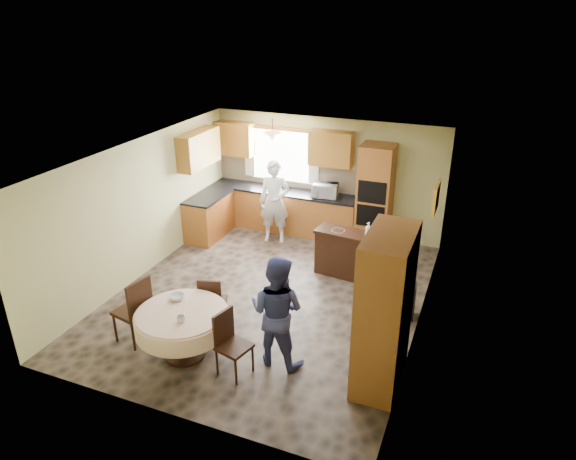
% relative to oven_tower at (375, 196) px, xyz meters
% --- Properties ---
extents(floor, '(5.00, 6.00, 0.01)m').
position_rel_oven_tower_xyz_m(floor, '(-1.15, -2.69, -1.06)').
color(floor, brown).
rests_on(floor, ground).
extents(ceiling, '(5.00, 6.00, 0.01)m').
position_rel_oven_tower_xyz_m(ceiling, '(-1.15, -2.69, 1.44)').
color(ceiling, white).
rests_on(ceiling, wall_back).
extents(wall_back, '(5.00, 0.02, 2.50)m').
position_rel_oven_tower_xyz_m(wall_back, '(-1.15, 0.31, 0.19)').
color(wall_back, tan).
rests_on(wall_back, floor).
extents(wall_front, '(5.00, 0.02, 2.50)m').
position_rel_oven_tower_xyz_m(wall_front, '(-1.15, -5.69, 0.19)').
color(wall_front, tan).
rests_on(wall_front, floor).
extents(wall_left, '(0.02, 6.00, 2.50)m').
position_rel_oven_tower_xyz_m(wall_left, '(-3.65, -2.69, 0.19)').
color(wall_left, tan).
rests_on(wall_left, floor).
extents(wall_right, '(0.02, 6.00, 2.50)m').
position_rel_oven_tower_xyz_m(wall_right, '(1.35, -2.69, 0.19)').
color(wall_right, tan).
rests_on(wall_right, floor).
extents(window, '(1.40, 0.03, 1.10)m').
position_rel_oven_tower_xyz_m(window, '(-2.15, 0.29, 0.54)').
color(window, white).
rests_on(window, wall_back).
extents(curtain_left, '(0.22, 0.02, 1.15)m').
position_rel_oven_tower_xyz_m(curtain_left, '(-2.90, 0.24, 0.59)').
color(curtain_left, white).
rests_on(curtain_left, wall_back).
extents(curtain_right, '(0.22, 0.02, 1.15)m').
position_rel_oven_tower_xyz_m(curtain_right, '(-1.40, 0.24, 0.59)').
color(curtain_right, white).
rests_on(curtain_right, wall_back).
extents(base_cab_back, '(3.30, 0.60, 0.88)m').
position_rel_oven_tower_xyz_m(base_cab_back, '(-2.00, 0.01, -0.62)').
color(base_cab_back, '#B87131').
rests_on(base_cab_back, floor).
extents(counter_back, '(3.30, 0.64, 0.04)m').
position_rel_oven_tower_xyz_m(counter_back, '(-2.00, 0.01, -0.16)').
color(counter_back, black).
rests_on(counter_back, base_cab_back).
extents(base_cab_left, '(0.60, 1.20, 0.88)m').
position_rel_oven_tower_xyz_m(base_cab_left, '(-3.35, -0.89, -0.62)').
color(base_cab_left, '#B87131').
rests_on(base_cab_left, floor).
extents(counter_left, '(0.64, 1.20, 0.04)m').
position_rel_oven_tower_xyz_m(counter_left, '(-3.35, -0.89, -0.16)').
color(counter_left, black).
rests_on(counter_left, base_cab_left).
extents(backsplash, '(3.30, 0.02, 0.55)m').
position_rel_oven_tower_xyz_m(backsplash, '(-2.00, 0.30, 0.12)').
color(backsplash, '#CCB590').
rests_on(backsplash, wall_back).
extents(wall_cab_left, '(0.85, 0.33, 0.72)m').
position_rel_oven_tower_xyz_m(wall_cab_left, '(-3.20, 0.15, 0.85)').
color(wall_cab_left, '#B4822D').
rests_on(wall_cab_left, wall_back).
extents(wall_cab_right, '(0.90, 0.33, 0.72)m').
position_rel_oven_tower_xyz_m(wall_cab_right, '(-1.00, 0.15, 0.85)').
color(wall_cab_right, '#B4822D').
rests_on(wall_cab_right, wall_back).
extents(wall_cab_side, '(0.33, 1.20, 0.72)m').
position_rel_oven_tower_xyz_m(wall_cab_side, '(-3.48, -0.89, 0.85)').
color(wall_cab_side, '#B4822D').
rests_on(wall_cab_side, wall_left).
extents(oven_tower, '(0.66, 0.62, 2.12)m').
position_rel_oven_tower_xyz_m(oven_tower, '(0.00, 0.00, 0.00)').
color(oven_tower, '#B87131').
rests_on(oven_tower, floor).
extents(oven_upper, '(0.56, 0.01, 0.45)m').
position_rel_oven_tower_xyz_m(oven_upper, '(0.00, -0.31, 0.19)').
color(oven_upper, black).
rests_on(oven_upper, oven_tower).
extents(oven_lower, '(0.56, 0.01, 0.45)m').
position_rel_oven_tower_xyz_m(oven_lower, '(0.00, -0.31, -0.31)').
color(oven_lower, black).
rests_on(oven_lower, oven_tower).
extents(pendant, '(0.36, 0.36, 0.18)m').
position_rel_oven_tower_xyz_m(pendant, '(-2.15, -0.19, 1.06)').
color(pendant, beige).
rests_on(pendant, ceiling).
extents(sideboard, '(1.19, 0.59, 0.82)m').
position_rel_oven_tower_xyz_m(sideboard, '(-0.14, -1.47, -0.65)').
color(sideboard, '#331C0D').
rests_on(sideboard, floor).
extents(space_heater, '(0.47, 0.36, 0.59)m').
position_rel_oven_tower_xyz_m(space_heater, '(1.05, -2.46, -0.77)').
color(space_heater, black).
rests_on(space_heater, floor).
extents(cupboard, '(0.56, 1.13, 2.16)m').
position_rel_oven_tower_xyz_m(cupboard, '(1.07, -4.09, 0.02)').
color(cupboard, '#B87131').
rests_on(cupboard, floor).
extents(dining_table, '(1.30, 1.30, 0.74)m').
position_rel_oven_tower_xyz_m(dining_table, '(-1.62, -4.63, -0.48)').
color(dining_table, '#331C0D').
rests_on(dining_table, floor).
extents(chair_left, '(0.54, 0.54, 1.06)m').
position_rel_oven_tower_xyz_m(chair_left, '(-2.44, -4.59, -0.48)').
color(chair_left, '#331C0D').
rests_on(chair_left, floor).
extents(chair_back, '(0.47, 0.47, 0.87)m').
position_rel_oven_tower_xyz_m(chair_back, '(-1.60, -3.85, -0.58)').
color(chair_back, '#331C0D').
rests_on(chair_back, floor).
extents(chair_right, '(0.49, 0.49, 0.92)m').
position_rel_oven_tower_xyz_m(chair_right, '(-0.85, -4.68, -0.55)').
color(chair_right, '#331C0D').
rests_on(chair_right, floor).
extents(framed_picture, '(0.06, 0.58, 0.48)m').
position_rel_oven_tower_xyz_m(framed_picture, '(1.32, -1.61, 0.72)').
color(framed_picture, gold).
rests_on(framed_picture, wall_right).
extents(microwave, '(0.57, 0.43, 0.29)m').
position_rel_oven_tower_xyz_m(microwave, '(-1.04, -0.04, 0.00)').
color(microwave, silver).
rests_on(microwave, counter_back).
extents(person_sink, '(0.72, 0.56, 1.74)m').
position_rel_oven_tower_xyz_m(person_sink, '(-1.95, -0.58, -0.19)').
color(person_sink, silver).
rests_on(person_sink, floor).
extents(person_dining, '(0.84, 0.67, 1.64)m').
position_rel_oven_tower_xyz_m(person_dining, '(-0.35, -4.24, -0.24)').
color(person_dining, '#383F7C').
rests_on(person_dining, floor).
extents(bowl_sideboard, '(0.26, 0.26, 0.06)m').
position_rel_oven_tower_xyz_m(bowl_sideboard, '(-0.32, -1.47, -0.22)').
color(bowl_sideboard, '#B2B2B2').
rests_on(bowl_sideboard, sideboard).
extents(bottle_sideboard, '(0.15, 0.15, 0.30)m').
position_rel_oven_tower_xyz_m(bottle_sideboard, '(0.23, -1.47, -0.09)').
color(bottle_sideboard, silver).
rests_on(bottle_sideboard, sideboard).
extents(cup_table, '(0.13, 0.13, 0.09)m').
position_rel_oven_tower_xyz_m(cup_table, '(-1.49, -4.84, -0.27)').
color(cup_table, '#B2B2B2').
rests_on(cup_table, dining_table).
extents(bowl_table, '(0.23, 0.23, 0.07)m').
position_rel_oven_tower_xyz_m(bowl_table, '(-1.85, -4.37, -0.29)').
color(bowl_table, '#B2B2B2').
rests_on(bowl_table, dining_table).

